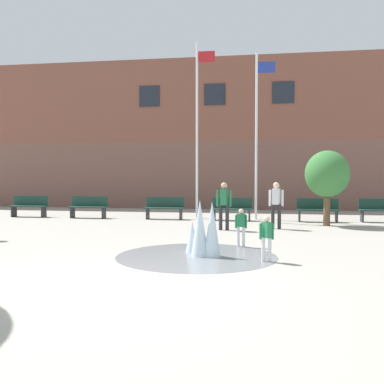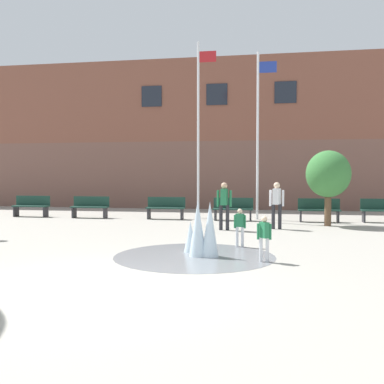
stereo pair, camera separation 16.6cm
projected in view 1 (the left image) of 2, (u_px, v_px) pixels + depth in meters
name	position (u px, v px, depth m)	size (l,w,h in m)	color
ground_plane	(105.00, 287.00, 7.48)	(100.00, 100.00, 0.00)	#9E998E
library_building	(220.00, 138.00, 26.41)	(36.00, 6.05, 7.97)	brown
splash_fountain	(202.00, 235.00, 10.29)	(3.69, 3.69, 1.29)	gray
park_bench_far_left	(29.00, 206.00, 19.52)	(1.60, 0.44, 0.91)	#28282D
park_bench_left_of_flagpoles	(89.00, 207.00, 19.00)	(1.60, 0.44, 0.91)	#28282D
park_bench_under_left_flagpole	(165.00, 208.00, 18.52)	(1.60, 0.44, 0.91)	#28282D
park_bench_center	(232.00, 209.00, 18.01)	(1.60, 0.44, 0.91)	#28282D
park_bench_under_right_flagpole	(318.00, 210.00, 17.51)	(1.60, 0.44, 0.91)	#28282D
park_bench_far_right	(381.00, 210.00, 17.35)	(1.60, 0.44, 0.91)	#28282D
adult_in_red	(224.00, 202.00, 14.94)	(0.50, 0.35, 1.59)	#28282D
child_running	(241.00, 224.00, 11.54)	(0.31, 0.15, 0.99)	silver
adult_near_bench	(276.00, 202.00, 15.25)	(0.50, 0.38, 1.59)	#28282D
child_with_pink_shirt	(267.00, 235.00, 9.58)	(0.31, 0.24, 0.99)	silver
flagpole_left	(198.00, 125.00, 18.78)	(0.80, 0.10, 7.36)	silver
flagpole_right	(257.00, 130.00, 18.40)	(0.80, 0.10, 6.83)	silver
street_tree_near_building	(327.00, 174.00, 16.12)	(1.58, 1.58, 2.71)	brown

